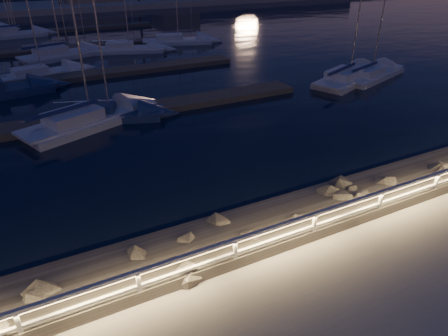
{
  "coord_description": "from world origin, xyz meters",
  "views": [
    {
      "loc": [
        -6.58,
        -8.27,
        8.57
      ],
      "look_at": [
        -0.34,
        4.0,
        1.12
      ],
      "focal_mm": 32.0,
      "sensor_mm": 36.0,
      "label": 1
    }
  ],
  "objects_px": {
    "sailboat_c": "(88,119)",
    "sailboat_h": "(348,76)",
    "sailboat_j": "(60,54)",
    "sailboat_d": "(371,74)",
    "sailboat_g": "(40,74)",
    "guard_rail": "(288,228)",
    "sailboat_l": "(176,40)",
    "sailboat_n": "(13,34)",
    "sailboat_b": "(107,113)",
    "sailboat_k": "(128,48)"
  },
  "relations": [
    {
      "from": "sailboat_c",
      "to": "sailboat_h",
      "type": "bearing_deg",
      "value": -21.47
    },
    {
      "from": "sailboat_c",
      "to": "sailboat_j",
      "type": "xyz_separation_m",
      "value": [
        0.77,
        18.93,
        0.01
      ]
    },
    {
      "from": "sailboat_d",
      "to": "sailboat_g",
      "type": "xyz_separation_m",
      "value": [
        -24.26,
        12.37,
        -0.0
      ]
    },
    {
      "from": "guard_rail",
      "to": "sailboat_l",
      "type": "relative_size",
      "value": 3.29
    },
    {
      "from": "sailboat_d",
      "to": "sailboat_g",
      "type": "height_order",
      "value": "sailboat_d"
    },
    {
      "from": "sailboat_j",
      "to": "sailboat_n",
      "type": "height_order",
      "value": "sailboat_j"
    },
    {
      "from": "guard_rail",
      "to": "sailboat_b",
      "type": "relative_size",
      "value": 3.87
    },
    {
      "from": "sailboat_n",
      "to": "sailboat_c",
      "type": "bearing_deg",
      "value": -88.77
    },
    {
      "from": "guard_rail",
      "to": "sailboat_c",
      "type": "height_order",
      "value": "sailboat_c"
    },
    {
      "from": "sailboat_b",
      "to": "sailboat_j",
      "type": "distance_m",
      "value": 18.29
    },
    {
      "from": "sailboat_k",
      "to": "sailboat_l",
      "type": "relative_size",
      "value": 0.94
    },
    {
      "from": "guard_rail",
      "to": "sailboat_k",
      "type": "height_order",
      "value": "sailboat_k"
    },
    {
      "from": "sailboat_c",
      "to": "sailboat_n",
      "type": "height_order",
      "value": "sailboat_c"
    },
    {
      "from": "sailboat_h",
      "to": "sailboat_g",
      "type": "bearing_deg",
      "value": 128.27
    },
    {
      "from": "sailboat_b",
      "to": "sailboat_l",
      "type": "xyz_separation_m",
      "value": [
        12.23,
        19.87,
        0.0
      ]
    },
    {
      "from": "sailboat_c",
      "to": "sailboat_h",
      "type": "xyz_separation_m",
      "value": [
        20.35,
        0.12,
        -0.02
      ]
    },
    {
      "from": "sailboat_h",
      "to": "sailboat_d",
      "type": "bearing_deg",
      "value": -25.75
    },
    {
      "from": "sailboat_k",
      "to": "sailboat_l",
      "type": "xyz_separation_m",
      "value": [
        6.07,
        1.77,
        -0.0
      ]
    },
    {
      "from": "sailboat_b",
      "to": "sailboat_l",
      "type": "distance_m",
      "value": 23.33
    },
    {
      "from": "sailboat_j",
      "to": "sailboat_k",
      "type": "distance_m",
      "value": 6.65
    },
    {
      "from": "sailboat_g",
      "to": "sailboat_j",
      "type": "bearing_deg",
      "value": 58.1
    },
    {
      "from": "sailboat_d",
      "to": "sailboat_n",
      "type": "height_order",
      "value": "sailboat_d"
    },
    {
      "from": "sailboat_c",
      "to": "sailboat_l",
      "type": "xyz_separation_m",
      "value": [
        13.49,
        20.52,
        -0.04
      ]
    },
    {
      "from": "sailboat_l",
      "to": "sailboat_d",
      "type": "bearing_deg",
      "value": -49.34
    },
    {
      "from": "sailboat_d",
      "to": "sailboat_h",
      "type": "distance_m",
      "value": 2.31
    },
    {
      "from": "sailboat_d",
      "to": "sailboat_n",
      "type": "xyz_separation_m",
      "value": [
        -25.54,
        33.17,
        0.04
      ]
    },
    {
      "from": "sailboat_c",
      "to": "sailboat_n",
      "type": "relative_size",
      "value": 1.08
    },
    {
      "from": "sailboat_k",
      "to": "sailboat_n",
      "type": "distance_m",
      "value": 17.71
    },
    {
      "from": "sailboat_b",
      "to": "sailboat_n",
      "type": "height_order",
      "value": "sailboat_n"
    },
    {
      "from": "sailboat_h",
      "to": "sailboat_j",
      "type": "xyz_separation_m",
      "value": [
        -19.58,
        18.82,
        0.03
      ]
    },
    {
      "from": "sailboat_h",
      "to": "sailboat_j",
      "type": "height_order",
      "value": "sailboat_h"
    },
    {
      "from": "sailboat_g",
      "to": "sailboat_h",
      "type": "relative_size",
      "value": 0.85
    },
    {
      "from": "guard_rail",
      "to": "sailboat_l",
      "type": "bearing_deg",
      "value": 74.66
    },
    {
      "from": "guard_rail",
      "to": "sailboat_n",
      "type": "relative_size",
      "value": 3.36
    },
    {
      "from": "sailboat_g",
      "to": "sailboat_k",
      "type": "distance_m",
      "value": 11.05
    },
    {
      "from": "sailboat_d",
      "to": "sailboat_k",
      "type": "bearing_deg",
      "value": 110.28
    },
    {
      "from": "sailboat_d",
      "to": "sailboat_h",
      "type": "bearing_deg",
      "value": 158.02
    },
    {
      "from": "sailboat_j",
      "to": "sailboat_g",
      "type": "bearing_deg",
      "value": -125.91
    },
    {
      "from": "sailboat_b",
      "to": "sailboat_l",
      "type": "relative_size",
      "value": 0.85
    },
    {
      "from": "sailboat_d",
      "to": "sailboat_j",
      "type": "relative_size",
      "value": 0.96
    },
    {
      "from": "sailboat_l",
      "to": "sailboat_n",
      "type": "height_order",
      "value": "sailboat_l"
    },
    {
      "from": "sailboat_g",
      "to": "sailboat_b",
      "type": "bearing_deg",
      "value": -88.36
    },
    {
      "from": "guard_rail",
      "to": "sailboat_g",
      "type": "xyz_separation_m",
      "value": [
        -5.28,
        27.6,
        -0.98
      ]
    },
    {
      "from": "sailboat_b",
      "to": "sailboat_c",
      "type": "xyz_separation_m",
      "value": [
        -1.26,
        -0.65,
        0.04
      ]
    },
    {
      "from": "sailboat_d",
      "to": "sailboat_h",
      "type": "xyz_separation_m",
      "value": [
        -2.31,
        0.13,
        0.02
      ]
    },
    {
      "from": "sailboat_b",
      "to": "sailboat_d",
      "type": "distance_m",
      "value": 21.4
    },
    {
      "from": "sailboat_l",
      "to": "sailboat_g",
      "type": "bearing_deg",
      "value": -135.0
    },
    {
      "from": "sailboat_c",
      "to": "sailboat_d",
      "type": "distance_m",
      "value": 22.65
    },
    {
      "from": "sailboat_k",
      "to": "guard_rail",
      "type": "bearing_deg",
      "value": -77.72
    },
    {
      "from": "sailboat_j",
      "to": "sailboat_b",
      "type": "bearing_deg",
      "value": -104.56
    }
  ]
}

